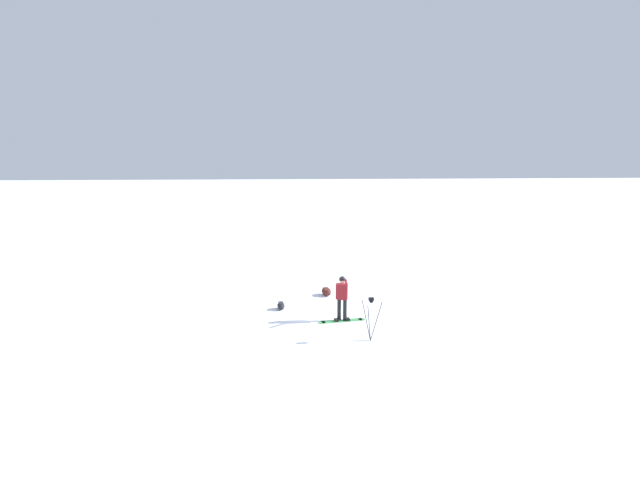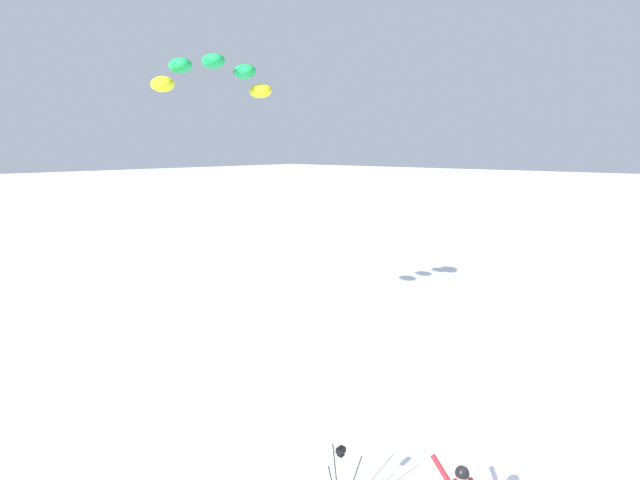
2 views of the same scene
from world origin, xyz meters
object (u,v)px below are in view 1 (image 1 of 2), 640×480
object	(u,v)px
snowboarder	(342,294)
camera_tripod	(371,310)
gear_bag_small	(326,292)
snowboard	(342,320)
gear_bag_large	(281,306)

from	to	relation	value
snowboarder	camera_tripod	world-z (taller)	snowboarder
camera_tripod	gear_bag_small	xyz separation A→B (m)	(-5.30, -0.82, -0.87)
snowboard	gear_bag_small	bearing A→B (deg)	-176.99
snowboard	gear_bag_small	world-z (taller)	gear_bag_small
snowboarder	snowboard	size ratio (longest dim) A/B	0.97
snowboarder	gear_bag_large	distance (m)	2.87
snowboard	camera_tripod	size ratio (longest dim) A/B	1.21
snowboarder	snowboard	world-z (taller)	snowboarder
gear_bag_small	gear_bag_large	bearing A→B (deg)	-49.96
snowboard	gear_bag_large	xyz separation A→B (m)	(-1.61, -2.24, 0.14)
snowboard	camera_tripod	distance (m)	2.30
snowboarder	camera_tripod	xyz separation A→B (m)	(2.02, 0.64, 0.00)
snowboard	gear_bag_small	size ratio (longest dim) A/B	2.50
camera_tripod	snowboarder	bearing A→B (deg)	-162.44
snowboard	gear_bag_small	xyz separation A→B (m)	(-3.35, -0.18, 0.16)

